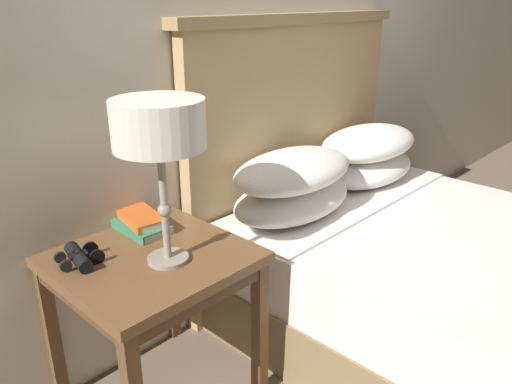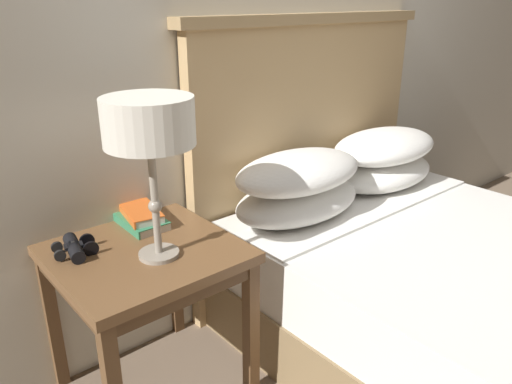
% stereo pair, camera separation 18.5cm
% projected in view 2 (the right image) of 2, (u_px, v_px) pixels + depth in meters
% --- Properties ---
extents(wall_back, '(8.00, 0.06, 2.60)m').
position_uv_depth(wall_back, '(250.00, 15.00, 2.03)').
color(wall_back, beige).
rests_on(wall_back, ground_plane).
extents(nightstand, '(0.58, 0.58, 0.59)m').
position_uv_depth(nightstand, '(145.00, 269.00, 1.69)').
color(nightstand, brown).
rests_on(nightstand, ground_plane).
extents(bed, '(1.40, 1.81, 1.30)m').
position_uv_depth(bed, '(441.00, 280.00, 1.98)').
color(bed, olive).
rests_on(bed, ground_plane).
extents(table_lamp, '(0.27, 0.27, 0.51)m').
position_uv_depth(table_lamp, '(149.00, 127.00, 1.45)').
color(table_lamp, gray).
rests_on(table_lamp, nightstand).
extents(book_on_nightstand, '(0.13, 0.22, 0.03)m').
position_uv_depth(book_on_nightstand, '(141.00, 221.00, 1.81)').
color(book_on_nightstand, silver).
rests_on(book_on_nightstand, nightstand).
extents(book_stacked_on_top, '(0.15, 0.22, 0.03)m').
position_uv_depth(book_stacked_on_top, '(141.00, 213.00, 1.81)').
color(book_stacked_on_top, silver).
rests_on(book_stacked_on_top, book_on_nightstand).
extents(binoculars_pair, '(0.15, 0.16, 0.05)m').
position_uv_depth(binoculars_pair, '(74.00, 248.00, 1.61)').
color(binoculars_pair, black).
rests_on(binoculars_pair, nightstand).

